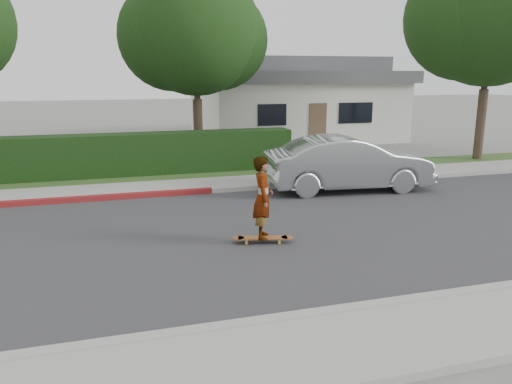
# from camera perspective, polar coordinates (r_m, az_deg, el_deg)

# --- Properties ---
(ground) EXTENTS (120.00, 120.00, 0.00)m
(ground) POSITION_cam_1_polar(r_m,az_deg,el_deg) (10.94, -5.99, -5.31)
(ground) COLOR slate
(ground) RESTS_ON ground
(road) EXTENTS (60.00, 8.00, 0.01)m
(road) POSITION_cam_1_polar(r_m,az_deg,el_deg) (10.94, -5.99, -5.28)
(road) COLOR #2D2D30
(road) RESTS_ON ground
(curb_near) EXTENTS (60.00, 0.20, 0.15)m
(curb_near) POSITION_cam_1_polar(r_m,az_deg,el_deg) (7.24, 0.19, -14.86)
(curb_near) COLOR #9E9E99
(curb_near) RESTS_ON ground
(sidewalk_near) EXTENTS (60.00, 1.60, 0.12)m
(sidewalk_near) POSITION_cam_1_polar(r_m,az_deg,el_deg) (6.50, 2.59, -18.57)
(sidewalk_near) COLOR gray
(sidewalk_near) RESTS_ON ground
(curb_far) EXTENTS (60.00, 0.20, 0.15)m
(curb_far) POSITION_cam_1_polar(r_m,az_deg,el_deg) (14.82, -8.92, -0.09)
(curb_far) COLOR #9E9E99
(curb_far) RESTS_ON ground
(sidewalk_far) EXTENTS (60.00, 1.60, 0.12)m
(sidewalk_far) POSITION_cam_1_polar(r_m,az_deg,el_deg) (15.70, -9.36, 0.60)
(sidewalk_far) COLOR gray
(sidewalk_far) RESTS_ON ground
(planting_strip) EXTENTS (60.00, 1.60, 0.10)m
(planting_strip) POSITION_cam_1_polar(r_m,az_deg,el_deg) (17.25, -10.04, 1.70)
(planting_strip) COLOR #2D4C1E
(planting_strip) RESTS_ON ground
(hedge) EXTENTS (15.00, 1.00, 1.50)m
(hedge) POSITION_cam_1_polar(r_m,az_deg,el_deg) (17.66, -20.09, 3.67)
(hedge) COLOR black
(hedge) RESTS_ON ground
(tree_center) EXTENTS (5.66, 4.84, 7.44)m
(tree_center) POSITION_cam_1_polar(r_m,az_deg,el_deg) (19.72, -7.06, 17.44)
(tree_center) COLOR #33261C
(tree_center) RESTS_ON ground
(tree_right) EXTENTS (6.32, 5.60, 8.56)m
(tree_right) POSITION_cam_1_polar(r_m,az_deg,el_deg) (22.24, 24.98, 17.74)
(tree_right) COLOR #33261C
(tree_right) RESTS_ON ground
(house) EXTENTS (10.60, 8.60, 4.30)m
(house) POSITION_cam_1_polar(r_m,az_deg,el_deg) (28.02, 4.18, 10.55)
(house) COLOR beige
(house) RESTS_ON ground
(skateboard) EXTENTS (1.31, 0.56, 0.12)m
(skateboard) POSITION_cam_1_polar(r_m,az_deg,el_deg) (10.55, 0.77, -5.30)
(skateboard) COLOR #B59032
(skateboard) RESTS_ON ground
(skateboarder) EXTENTS (0.58, 0.72, 1.73)m
(skateboarder) POSITION_cam_1_polar(r_m,az_deg,el_deg) (10.30, 0.79, -0.64)
(skateboarder) COLOR white
(skateboarder) RESTS_ON skateboard
(car_silver) EXTENTS (5.16, 2.25, 1.65)m
(car_silver) POSITION_cam_1_polar(r_m,az_deg,el_deg) (15.40, 10.47, 3.21)
(car_silver) COLOR #A2A5A8
(car_silver) RESTS_ON ground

